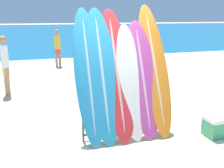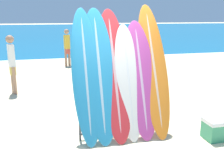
{
  "view_description": "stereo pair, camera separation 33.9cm",
  "coord_description": "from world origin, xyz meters",
  "px_view_note": "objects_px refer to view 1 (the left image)",
  "views": [
    {
      "loc": [
        -1.55,
        -4.11,
        2.22
      ],
      "look_at": [
        0.1,
        1.0,
        0.82
      ],
      "focal_mm": 42.0,
      "sensor_mm": 36.0,
      "label": 1
    },
    {
      "loc": [
        -1.22,
        -4.2,
        2.22
      ],
      "look_at": [
        0.1,
        1.0,
        0.82
      ],
      "focal_mm": 42.0,
      "sensor_mm": 36.0,
      "label": 2
    }
  ],
  "objects_px": {
    "surfboard_slot_1": "(102,75)",
    "person_mid_beach": "(109,49)",
    "surfboard_rack": "(125,114)",
    "person_near_water": "(5,63)",
    "cooler_box": "(217,126)",
    "surfboard_slot_4": "(143,78)",
    "surfboard_slot_5": "(155,69)",
    "surfboard_slot_2": "(117,74)",
    "person_far_right": "(88,50)",
    "surfboard_slot_0": "(89,76)",
    "person_far_left": "(58,46)",
    "surfboard_slot_3": "(131,81)"
  },
  "relations": [
    {
      "from": "surfboard_slot_1",
      "to": "person_mid_beach",
      "type": "height_order",
      "value": "surfboard_slot_1"
    },
    {
      "from": "surfboard_rack",
      "to": "person_near_water",
      "type": "xyz_separation_m",
      "value": [
        -2.28,
        3.5,
        0.49
      ]
    },
    {
      "from": "surfboard_rack",
      "to": "cooler_box",
      "type": "height_order",
      "value": "surfboard_rack"
    },
    {
      "from": "surfboard_rack",
      "to": "cooler_box",
      "type": "xyz_separation_m",
      "value": [
        1.66,
        -0.55,
        -0.24
      ]
    },
    {
      "from": "surfboard_slot_4",
      "to": "person_mid_beach",
      "type": "distance_m",
      "value": 5.76
    },
    {
      "from": "surfboard_slot_5",
      "to": "cooler_box",
      "type": "relative_size",
      "value": 5.14
    },
    {
      "from": "surfboard_rack",
      "to": "person_near_water",
      "type": "distance_m",
      "value": 4.21
    },
    {
      "from": "surfboard_slot_2",
      "to": "surfboard_slot_4",
      "type": "bearing_deg",
      "value": -7.04
    },
    {
      "from": "surfboard_slot_2",
      "to": "person_near_water",
      "type": "xyz_separation_m",
      "value": [
        -2.17,
        3.36,
        -0.26
      ]
    },
    {
      "from": "surfboard_slot_5",
      "to": "person_far_right",
      "type": "bearing_deg",
      "value": 88.67
    },
    {
      "from": "surfboard_slot_0",
      "to": "surfboard_slot_2",
      "type": "bearing_deg",
      "value": 2.21
    },
    {
      "from": "surfboard_slot_5",
      "to": "surfboard_slot_4",
      "type": "bearing_deg",
      "value": -164.06
    },
    {
      "from": "cooler_box",
      "to": "person_far_left",
      "type": "bearing_deg",
      "value": 104.13
    },
    {
      "from": "person_mid_beach",
      "to": "cooler_box",
      "type": "relative_size",
      "value": 3.62
    },
    {
      "from": "surfboard_slot_3",
      "to": "person_near_water",
      "type": "bearing_deg",
      "value": 125.04
    },
    {
      "from": "surfboard_slot_5",
      "to": "person_far_left",
      "type": "relative_size",
      "value": 1.48
    },
    {
      "from": "surfboard_slot_5",
      "to": "person_near_water",
      "type": "distance_m",
      "value": 4.46
    },
    {
      "from": "surfboard_rack",
      "to": "surfboard_slot_5",
      "type": "height_order",
      "value": "surfboard_slot_5"
    },
    {
      "from": "surfboard_slot_1",
      "to": "person_mid_beach",
      "type": "xyz_separation_m",
      "value": [
        1.87,
        5.61,
        -0.25
      ]
    },
    {
      "from": "surfboard_slot_2",
      "to": "person_mid_beach",
      "type": "xyz_separation_m",
      "value": [
        1.59,
        5.6,
        -0.24
      ]
    },
    {
      "from": "surfboard_rack",
      "to": "surfboard_slot_0",
      "type": "distance_m",
      "value": 1.01
    },
    {
      "from": "cooler_box",
      "to": "person_mid_beach",
      "type": "bearing_deg",
      "value": 91.78
    },
    {
      "from": "surfboard_slot_0",
      "to": "person_near_water",
      "type": "bearing_deg",
      "value": 115.77
    },
    {
      "from": "person_mid_beach",
      "to": "surfboard_rack",
      "type": "bearing_deg",
      "value": -3.71
    },
    {
      "from": "person_far_left",
      "to": "surfboard_slot_4",
      "type": "bearing_deg",
      "value": 74.5
    },
    {
      "from": "surfboard_slot_0",
      "to": "surfboard_slot_1",
      "type": "distance_m",
      "value": 0.25
    },
    {
      "from": "surfboard_rack",
      "to": "surfboard_slot_4",
      "type": "height_order",
      "value": "surfboard_slot_4"
    },
    {
      "from": "surfboard_slot_5",
      "to": "person_near_water",
      "type": "relative_size",
      "value": 1.45
    },
    {
      "from": "surfboard_slot_1",
      "to": "person_far_left",
      "type": "distance_m",
      "value": 7.41
    },
    {
      "from": "surfboard_slot_5",
      "to": "person_near_water",
      "type": "bearing_deg",
      "value": 131.47
    },
    {
      "from": "surfboard_rack",
      "to": "surfboard_slot_1",
      "type": "relative_size",
      "value": 0.69
    },
    {
      "from": "surfboard_slot_2",
      "to": "surfboard_rack",
      "type": "bearing_deg",
      "value": -51.8
    },
    {
      "from": "surfboard_slot_0",
      "to": "surfboard_slot_1",
      "type": "xyz_separation_m",
      "value": [
        0.25,
        0.01,
        0.0
      ]
    },
    {
      "from": "surfboard_slot_2",
      "to": "person_far_right",
      "type": "distance_m",
      "value": 6.55
    },
    {
      "from": "person_far_right",
      "to": "surfboard_slot_3",
      "type": "bearing_deg",
      "value": 166.34
    },
    {
      "from": "surfboard_slot_3",
      "to": "person_near_water",
      "type": "relative_size",
      "value": 1.23
    },
    {
      "from": "surfboard_slot_2",
      "to": "surfboard_slot_5",
      "type": "bearing_deg",
      "value": 1.51
    },
    {
      "from": "surfboard_slot_1",
      "to": "surfboard_slot_2",
      "type": "xyz_separation_m",
      "value": [
        0.29,
        0.01,
        -0.01
      ]
    },
    {
      "from": "surfboard_slot_0",
      "to": "surfboard_slot_1",
      "type": "bearing_deg",
      "value": 2.61
    },
    {
      "from": "surfboard_slot_4",
      "to": "person_mid_beach",
      "type": "xyz_separation_m",
      "value": [
        1.09,
        5.66,
        -0.13
      ]
    },
    {
      "from": "surfboard_slot_3",
      "to": "surfboard_slot_4",
      "type": "height_order",
      "value": "surfboard_slot_4"
    },
    {
      "from": "person_mid_beach",
      "to": "person_far_right",
      "type": "height_order",
      "value": "person_mid_beach"
    },
    {
      "from": "surfboard_slot_2",
      "to": "person_far_right",
      "type": "height_order",
      "value": "surfboard_slot_2"
    },
    {
      "from": "surfboard_rack",
      "to": "surfboard_slot_4",
      "type": "bearing_deg",
      "value": 13.04
    },
    {
      "from": "surfboard_slot_2",
      "to": "surfboard_slot_3",
      "type": "bearing_deg",
      "value": -18.29
    },
    {
      "from": "surfboard_slot_1",
      "to": "person_near_water",
      "type": "xyz_separation_m",
      "value": [
        -1.88,
        3.36,
        -0.27
      ]
    },
    {
      "from": "surfboard_slot_2",
      "to": "cooler_box",
      "type": "height_order",
      "value": "surfboard_slot_2"
    },
    {
      "from": "person_mid_beach",
      "to": "cooler_box",
      "type": "height_order",
      "value": "person_mid_beach"
    },
    {
      "from": "surfboard_rack",
      "to": "person_mid_beach",
      "type": "bearing_deg",
      "value": 75.66
    },
    {
      "from": "surfboard_slot_0",
      "to": "surfboard_slot_1",
      "type": "height_order",
      "value": "surfboard_slot_1"
    }
  ]
}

